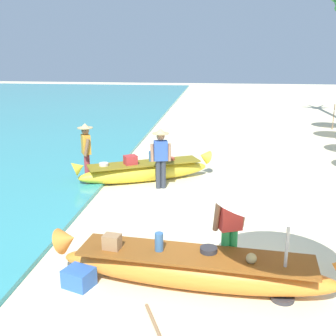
# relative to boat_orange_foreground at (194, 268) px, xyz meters

# --- Properties ---
(ground_plane) EXTENTS (80.00, 80.00, 0.00)m
(ground_plane) POSITION_rel_boat_orange_foreground_xyz_m (0.94, 0.94, -0.31)
(ground_plane) COLOR beige
(boat_orange_foreground) EXTENTS (4.78, 1.14, 0.87)m
(boat_orange_foreground) POSITION_rel_boat_orange_foreground_xyz_m (0.00, 0.00, 0.00)
(boat_orange_foreground) COLOR orange
(boat_orange_foreground) RESTS_ON ground
(boat_yellow_midground) EXTENTS (3.88, 2.30, 0.84)m
(boat_yellow_midground) POSITION_rel_boat_orange_foreground_xyz_m (-1.76, 5.33, -0.00)
(boat_yellow_midground) COLOR yellow
(boat_yellow_midground) RESTS_ON ground
(person_vendor_hatted) EXTENTS (0.58, 0.44, 1.66)m
(person_vendor_hatted) POSITION_rel_boat_orange_foreground_xyz_m (-1.20, 4.76, 0.65)
(person_vendor_hatted) COLOR #333842
(person_vendor_hatted) RESTS_ON ground
(person_tourist_customer) EXTENTS (0.58, 0.39, 1.65)m
(person_tourist_customer) POSITION_rel_boat_orange_foreground_xyz_m (0.56, 0.42, 0.62)
(person_tourist_customer) COLOR green
(person_tourist_customer) RESTS_ON ground
(person_vendor_assistant) EXTENTS (0.45, 0.58, 1.67)m
(person_vendor_assistant) POSITION_rel_boat_orange_foreground_xyz_m (-3.44, 5.25, 0.65)
(person_vendor_assistant) COLOR #B2383D
(person_vendor_assistant) RESTS_ON ground
(patio_umbrella_large) EXTENTS (2.31, 2.31, 2.04)m
(patio_umbrella_large) POSITION_rel_boat_orange_foreground_xyz_m (1.37, -0.22, 1.55)
(patio_umbrella_large) COLOR #B7B7BC
(patio_umbrella_large) RESTS_ON ground
(parasol_row_3) EXTENTS (1.60, 1.60, 1.91)m
(parasol_row_3) POSITION_rel_boat_orange_foreground_xyz_m (5.68, 14.23, 1.43)
(parasol_row_3) COLOR #8E6B47
(parasol_row_3) RESTS_ON ground
(cooler_box) EXTENTS (0.55, 0.51, 0.31)m
(cooler_box) POSITION_rel_boat_orange_foreground_xyz_m (-1.83, -0.24, -0.16)
(cooler_box) COLOR blue
(cooler_box) RESTS_ON ground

